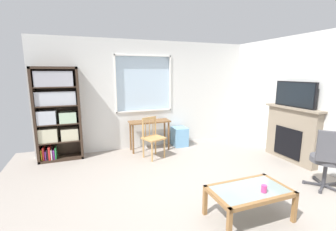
# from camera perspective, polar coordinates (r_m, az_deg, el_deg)

# --- Properties ---
(ground) EXTENTS (6.26, 5.98, 0.02)m
(ground) POSITION_cam_1_polar(r_m,az_deg,el_deg) (3.91, 6.21, -18.12)
(ground) COLOR #9E9389
(wall_back_with_window) EXTENTS (5.26, 0.15, 2.63)m
(wall_back_with_window) POSITION_cam_1_polar(r_m,az_deg,el_deg) (5.79, -4.54, 4.85)
(wall_back_with_window) COLOR silver
(wall_back_with_window) RESTS_ON ground
(wall_right) EXTENTS (0.12, 5.18, 2.63)m
(wall_right) POSITION_cam_1_polar(r_m,az_deg,el_deg) (5.27, 33.71, 2.85)
(wall_right) COLOR silver
(wall_right) RESTS_ON ground
(bookshelf) EXTENTS (0.90, 0.38, 1.99)m
(bookshelf) POSITION_cam_1_polar(r_m,az_deg,el_deg) (5.38, -25.97, 1.15)
(bookshelf) COLOR #38281E
(bookshelf) RESTS_ON ground
(desk_under_window) EXTENTS (0.98, 0.39, 0.72)m
(desk_under_window) POSITION_cam_1_polar(r_m,az_deg,el_deg) (5.54, -4.64, -2.66)
(desk_under_window) COLOR brown
(desk_under_window) RESTS_ON ground
(wooden_chair) EXTENTS (0.53, 0.52, 0.90)m
(wooden_chair) POSITION_cam_1_polar(r_m,az_deg,el_deg) (5.08, -3.82, -5.42)
(wooden_chair) COLOR tan
(wooden_chair) RESTS_ON ground
(plastic_drawer_unit) EXTENTS (0.35, 0.40, 0.48)m
(plastic_drawer_unit) POSITION_cam_1_polar(r_m,az_deg,el_deg) (5.95, 2.88, -5.25)
(plastic_drawer_unit) COLOR #72ADDB
(plastic_drawer_unit) RESTS_ON ground
(fireplace) EXTENTS (0.26, 1.28, 1.16)m
(fireplace) POSITION_cam_1_polar(r_m,az_deg,el_deg) (5.54, 28.40, -4.06)
(fireplace) COLOR gray
(fireplace) RESTS_ON ground
(tv) EXTENTS (0.06, 0.93, 0.53)m
(tv) POSITION_cam_1_polar(r_m,az_deg,el_deg) (5.39, 29.07, 4.62)
(tv) COLOR black
(tv) RESTS_ON fireplace
(office_chair) EXTENTS (0.63, 0.60, 1.00)m
(office_chair) POSITION_cam_1_polar(r_m,az_deg,el_deg) (4.48, 35.10, -8.42)
(office_chair) COLOR #4C4C51
(office_chair) RESTS_ON ground
(coffee_table) EXTENTS (1.03, 0.59, 0.41)m
(coffee_table) POSITION_cam_1_polar(r_m,az_deg,el_deg) (3.27, 19.61, -17.77)
(coffee_table) COLOR #8C9E99
(coffee_table) RESTS_ON ground
(sippy_cup) EXTENTS (0.07, 0.07, 0.09)m
(sippy_cup) POSITION_cam_1_polar(r_m,az_deg,el_deg) (3.21, 22.81, -16.44)
(sippy_cup) COLOR #DB3D84
(sippy_cup) RESTS_ON coffee_table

